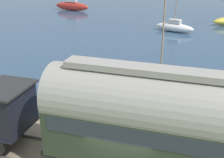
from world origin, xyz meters
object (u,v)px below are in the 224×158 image
Objects in this scene: passenger_coach at (161,120)px; sailboat_teal at (159,94)px; sailboat_red at (72,6)px; sailboat_white at (175,27)px.

sailboat_teal is (7.47, 1.19, -2.42)m from passenger_coach.
sailboat_teal is (-28.54, -18.85, -0.23)m from sailboat_red.
sailboat_white is at bearing 11.56° from sailboat_teal.
passenger_coach is 1.36× the size of sailboat_white.
passenger_coach is at bearing -159.24° from sailboat_white.
sailboat_teal reaches higher than passenger_coach.
sailboat_red is 0.96× the size of sailboat_teal.
sailboat_white is at bearing 5.53° from passenger_coach.
sailboat_white is at bearing -111.72° from sailboat_red.
sailboat_teal reaches higher than sailboat_red.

